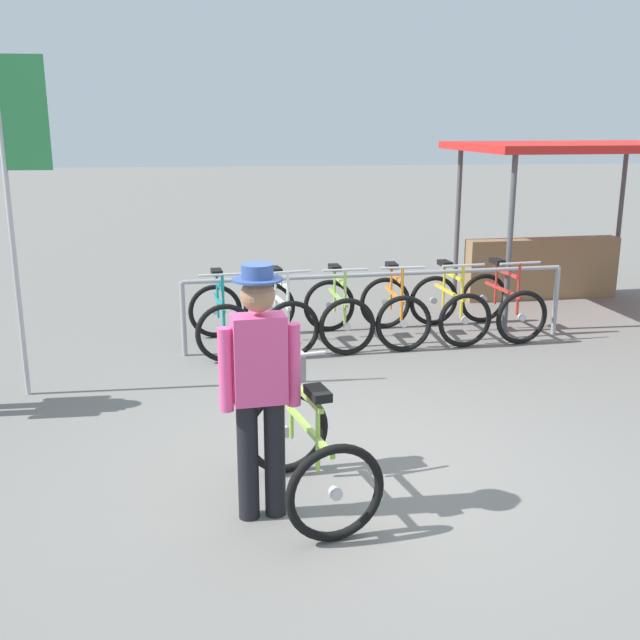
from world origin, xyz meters
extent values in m
plane|color=slate|center=(0.00, 0.00, 0.00)|extent=(80.00, 80.00, 0.00)
cylinder|color=#99999E|center=(-1.48, 3.13, 0.42)|extent=(0.06, 0.06, 0.85)
cylinder|color=#99999E|center=(3.05, 3.48, 0.42)|extent=(0.06, 0.06, 0.85)
cylinder|color=#99999E|center=(0.79, 3.30, 0.85)|extent=(4.54, 0.40, 0.05)
torus|color=black|center=(-1.14, 3.85, 0.33)|extent=(0.66, 0.16, 0.66)
cylinder|color=#B7B7BC|center=(-1.14, 3.85, 0.33)|extent=(0.09, 0.07, 0.08)
torus|color=black|center=(-1.02, 2.84, 0.33)|extent=(0.66, 0.16, 0.66)
cylinder|color=#B7B7BC|center=(-1.02, 2.84, 0.33)|extent=(0.09, 0.07, 0.08)
cube|color=teal|center=(-1.08, 3.34, 0.56)|extent=(0.15, 0.92, 0.04)
cube|color=teal|center=(-1.07, 3.29, 0.78)|extent=(0.11, 0.61, 0.04)
cylinder|color=teal|center=(-1.10, 3.53, 0.60)|extent=(0.03, 0.03, 0.55)
cube|color=black|center=(-1.10, 3.53, 0.88)|extent=(0.15, 0.25, 0.06)
cylinder|color=teal|center=(-1.03, 2.96, 0.65)|extent=(0.03, 0.03, 0.63)
cylinder|color=#B7B7BC|center=(-1.03, 2.96, 0.96)|extent=(0.52, 0.09, 0.03)
torus|color=black|center=(-0.47, 3.90, 0.33)|extent=(0.66, 0.19, 0.66)
cylinder|color=#B7B7BC|center=(-0.47, 3.90, 0.33)|extent=(0.09, 0.07, 0.08)
torus|color=black|center=(-0.29, 2.90, 0.33)|extent=(0.66, 0.19, 0.66)
cylinder|color=#B7B7BC|center=(-0.29, 2.90, 0.33)|extent=(0.09, 0.07, 0.08)
cube|color=silver|center=(-0.38, 3.40, 0.56)|extent=(0.20, 0.91, 0.04)
cube|color=silver|center=(-0.37, 3.35, 0.78)|extent=(0.15, 0.61, 0.04)
cylinder|color=silver|center=(-0.41, 3.58, 0.60)|extent=(0.03, 0.03, 0.55)
cube|color=black|center=(-0.41, 3.58, 0.88)|extent=(0.16, 0.26, 0.06)
cylinder|color=silver|center=(-0.31, 3.02, 0.65)|extent=(0.03, 0.03, 0.63)
cylinder|color=#B7B7BC|center=(-0.31, 3.02, 0.96)|extent=(0.52, 0.12, 0.03)
torus|color=black|center=(0.28, 3.96, 0.33)|extent=(0.66, 0.14, 0.66)
cylinder|color=#B7B7BC|center=(0.28, 3.96, 0.33)|extent=(0.08, 0.07, 0.08)
torus|color=black|center=(0.35, 2.94, 0.33)|extent=(0.66, 0.14, 0.66)
cylinder|color=#B7B7BC|center=(0.35, 2.94, 0.33)|extent=(0.08, 0.07, 0.08)
cube|color=#9ED14C|center=(0.32, 3.45, 0.56)|extent=(0.10, 0.92, 0.04)
cube|color=#9ED14C|center=(0.32, 3.40, 0.78)|extent=(0.08, 0.61, 0.04)
cylinder|color=#9ED14C|center=(0.31, 3.63, 0.60)|extent=(0.03, 0.03, 0.55)
cube|color=black|center=(0.31, 3.63, 0.88)|extent=(0.14, 0.25, 0.06)
cylinder|color=#9ED14C|center=(0.34, 3.06, 0.65)|extent=(0.03, 0.03, 0.63)
cylinder|color=#B7B7BC|center=(0.34, 3.06, 0.96)|extent=(0.52, 0.06, 0.03)
torus|color=black|center=(1.01, 4.01, 0.33)|extent=(0.66, 0.10, 0.66)
cylinder|color=#B7B7BC|center=(1.01, 4.01, 0.33)|extent=(0.08, 0.06, 0.08)
torus|color=black|center=(1.02, 2.99, 0.33)|extent=(0.66, 0.10, 0.66)
cylinder|color=#B7B7BC|center=(1.02, 2.99, 0.33)|extent=(0.08, 0.06, 0.08)
cube|color=orange|center=(1.02, 3.50, 0.56)|extent=(0.04, 0.92, 0.04)
cube|color=orange|center=(1.02, 3.45, 0.78)|extent=(0.04, 0.61, 0.04)
cylinder|color=orange|center=(1.02, 3.69, 0.60)|extent=(0.03, 0.03, 0.55)
cube|color=black|center=(1.02, 3.69, 0.88)|extent=(0.12, 0.24, 0.06)
cylinder|color=orange|center=(1.02, 3.12, 0.65)|extent=(0.03, 0.03, 0.63)
cylinder|color=#B7B7BC|center=(1.02, 3.12, 0.96)|extent=(0.52, 0.03, 0.03)
torus|color=black|center=(1.67, 4.06, 0.33)|extent=(0.67, 0.15, 0.66)
cylinder|color=#B7B7BC|center=(1.67, 4.06, 0.33)|extent=(0.09, 0.07, 0.08)
torus|color=black|center=(1.76, 3.05, 0.33)|extent=(0.67, 0.15, 0.66)
cylinder|color=#B7B7BC|center=(1.76, 3.05, 0.33)|extent=(0.09, 0.07, 0.08)
cube|color=yellow|center=(1.71, 3.56, 0.56)|extent=(0.12, 0.92, 0.04)
cube|color=yellow|center=(1.72, 3.51, 0.78)|extent=(0.09, 0.61, 0.04)
cylinder|color=yellow|center=(1.70, 3.74, 0.60)|extent=(0.03, 0.03, 0.55)
cube|color=black|center=(1.70, 3.74, 0.88)|extent=(0.14, 0.25, 0.06)
cylinder|color=yellow|center=(1.75, 3.17, 0.65)|extent=(0.03, 0.03, 0.63)
cylinder|color=#B7B7BC|center=(1.75, 3.17, 0.96)|extent=(0.52, 0.08, 0.03)
torus|color=black|center=(2.35, 4.12, 0.33)|extent=(0.67, 0.17, 0.66)
cylinder|color=#B7B7BC|center=(2.35, 4.12, 0.33)|extent=(0.09, 0.07, 0.08)
torus|color=black|center=(2.47, 3.10, 0.33)|extent=(0.67, 0.17, 0.66)
cylinder|color=#B7B7BC|center=(2.47, 3.10, 0.33)|extent=(0.09, 0.07, 0.08)
cube|color=red|center=(2.41, 3.61, 0.56)|extent=(0.15, 0.92, 0.04)
cube|color=red|center=(2.42, 3.56, 0.78)|extent=(0.11, 0.61, 0.04)
cylinder|color=red|center=(2.39, 3.79, 0.60)|extent=(0.03, 0.03, 0.55)
cube|color=black|center=(2.39, 3.79, 0.88)|extent=(0.15, 0.25, 0.06)
cylinder|color=red|center=(2.46, 3.22, 0.65)|extent=(0.03, 0.03, 0.63)
cylinder|color=#B7B7BC|center=(2.46, 3.22, 0.96)|extent=(0.52, 0.09, 0.03)
torus|color=black|center=(-0.34, -0.93, 0.33)|extent=(0.66, 0.21, 0.66)
cylinder|color=#B7B7BC|center=(-0.34, -0.93, 0.33)|extent=(0.09, 0.08, 0.08)
torus|color=black|center=(-0.56, 0.07, 0.33)|extent=(0.66, 0.21, 0.66)
cylinder|color=#B7B7BC|center=(-0.56, 0.07, 0.33)|extent=(0.09, 0.08, 0.08)
cube|color=#9ED14C|center=(-0.45, -0.43, 0.56)|extent=(0.24, 0.90, 0.04)
cube|color=#9ED14C|center=(-0.46, -0.38, 0.78)|extent=(0.17, 0.60, 0.04)
cylinder|color=#9ED14C|center=(-0.41, -0.61, 0.60)|extent=(0.03, 0.03, 0.55)
cube|color=black|center=(-0.41, -0.61, 0.88)|extent=(0.17, 0.26, 0.06)
cylinder|color=#9ED14C|center=(-0.54, -0.05, 0.65)|extent=(0.03, 0.03, 0.63)
cylinder|color=#B7B7BC|center=(-0.54, -0.05, 0.96)|extent=(0.51, 0.14, 0.03)
cube|color=gray|center=(-0.57, 0.09, 0.84)|extent=(0.30, 0.25, 0.22)
ellipsoid|color=tan|center=(-0.57, 0.09, 0.94)|extent=(0.21, 0.20, 0.16)
sphere|color=tan|center=(-0.59, 0.17, 1.04)|extent=(0.11, 0.11, 0.11)
cylinder|color=black|center=(-0.69, -0.55, 0.41)|extent=(0.14, 0.14, 0.82)
cylinder|color=black|center=(-0.87, -0.57, 0.41)|extent=(0.14, 0.14, 0.82)
cube|color=#E54C8C|center=(-0.78, -0.56, 1.11)|extent=(0.36, 0.24, 0.58)
cylinder|color=#E54C8C|center=(-0.56, -0.55, 1.06)|extent=(0.09, 0.09, 0.55)
cylinder|color=#E54C8C|center=(-1.00, -0.60, 1.06)|extent=(0.09, 0.09, 0.55)
sphere|color=#9E7051|center=(-0.78, -0.56, 1.53)|extent=(0.22, 0.22, 0.22)
cylinder|color=#334C8C|center=(-0.78, -0.56, 1.63)|extent=(0.32, 0.32, 0.02)
cylinder|color=#334C8C|center=(-0.78, -0.56, 1.68)|extent=(0.20, 0.20, 0.09)
cylinder|color=#4C4C51|center=(2.38, 5.47, 1.10)|extent=(0.07, 0.07, 2.20)
cylinder|color=#4C4C51|center=(4.97, 5.64, 1.10)|extent=(0.07, 0.07, 2.20)
cylinder|color=#4C4C51|center=(2.49, 3.68, 1.10)|extent=(0.07, 0.07, 2.20)
cube|color=red|center=(3.73, 4.66, 2.25)|extent=(3.24, 2.49, 0.10)
cube|color=olive|center=(3.68, 5.41, 0.45)|extent=(2.35, 0.45, 0.90)
cylinder|color=#B2B2B7|center=(-2.94, 2.05, 1.60)|extent=(0.05, 0.05, 3.20)
cube|color=#338C4C|center=(-2.72, 2.05, 2.65)|extent=(0.40, 0.03, 1.00)
camera|label=1|loc=(-0.95, -5.14, 2.58)|focal=42.11mm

